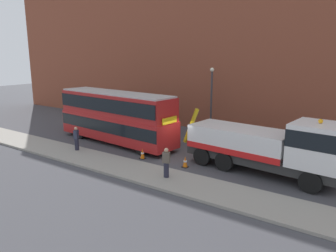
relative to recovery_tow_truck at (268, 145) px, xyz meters
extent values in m
plane|color=#424247|center=(-5.79, 0.07, -1.76)|extent=(120.00, 120.00, 0.00)
cube|color=gray|center=(-5.79, -4.13, -1.68)|extent=(60.00, 2.80, 0.15)
cube|color=brown|center=(-5.79, 8.74, 6.24)|extent=(60.00, 1.20, 16.00)
cube|color=#2D2D2D|center=(-0.48, 0.04, -0.90)|extent=(9.16, 3.00, 0.55)
cube|color=white|center=(2.71, -0.24, 0.52)|extent=(2.82, 2.82, 2.30)
cube|color=black|center=(2.71, -0.24, 0.97)|extent=(2.85, 2.85, 0.90)
cube|color=silver|center=(-1.77, 0.16, 0.07)|extent=(6.31, 3.13, 1.40)
cube|color=red|center=(-1.77, 0.16, -0.45)|extent=(6.31, 3.19, 0.36)
cylinder|color=#B79914|center=(-5.47, 0.49, 0.37)|extent=(1.25, 0.39, 2.52)
sphere|color=orange|center=(2.71, -0.24, 1.79)|extent=(0.24, 0.24, 0.24)
cylinder|color=black|center=(2.91, 0.85, -1.18)|extent=(1.19, 0.44, 1.16)
cylinder|color=black|center=(2.71, -1.36, -1.18)|extent=(1.19, 0.44, 1.16)
cylinder|color=black|center=(-2.07, 1.30, -1.18)|extent=(1.19, 0.44, 1.16)
cylinder|color=black|center=(-2.27, -0.91, -1.18)|extent=(1.19, 0.44, 1.16)
cylinder|color=black|center=(-3.67, 1.44, -1.18)|extent=(1.19, 0.44, 1.16)
cylinder|color=black|center=(-3.87, -0.77, -1.18)|extent=(1.19, 0.44, 1.16)
cube|color=#AD1E1E|center=(-12.11, 0.04, -0.47)|extent=(11.18, 3.47, 1.90)
cube|color=#AD1E1E|center=(-12.11, 0.04, 1.33)|extent=(10.95, 3.35, 1.70)
cube|color=black|center=(-12.11, 0.04, -0.22)|extent=(11.07, 3.51, 0.90)
cube|color=black|center=(-12.11, 0.04, 1.43)|extent=(10.85, 3.49, 1.00)
cube|color=#B2B2B2|center=(-12.11, 0.04, 2.24)|extent=(10.72, 3.23, 0.12)
cube|color=yellow|center=(-6.61, -0.45, 0.78)|extent=(0.19, 1.50, 0.44)
cylinder|color=black|center=(-8.12, 0.77, -1.24)|extent=(1.06, 0.39, 1.04)
cylinder|color=black|center=(-8.32, -1.38, -1.24)|extent=(1.06, 0.39, 1.04)
cylinder|color=black|center=(-15.30, 1.41, -1.24)|extent=(1.06, 0.39, 1.04)
cylinder|color=black|center=(-15.49, -0.74, -1.24)|extent=(1.06, 0.39, 1.04)
cylinder|color=#232333|center=(-12.69, -3.44, -1.18)|extent=(0.40, 0.40, 0.85)
cube|color=#2D3347|center=(-12.69, -3.44, -0.45)|extent=(0.41, 0.47, 0.62)
sphere|color=tan|center=(-12.69, -3.44, -0.02)|extent=(0.24, 0.24, 0.24)
cylinder|color=#232333|center=(-4.34, -4.07, -1.18)|extent=(0.38, 0.38, 0.85)
cube|color=brown|center=(-4.34, -4.07, -0.45)|extent=(0.46, 0.38, 0.62)
sphere|color=tan|center=(-4.34, -4.07, -0.02)|extent=(0.24, 0.24, 0.24)
cone|color=orange|center=(-7.81, -1.94, -1.40)|extent=(0.32, 0.32, 0.72)
cylinder|color=white|center=(-7.81, -1.94, -1.36)|extent=(0.21, 0.21, 0.10)
cube|color=black|center=(-7.81, -1.94, -1.74)|extent=(0.36, 0.36, 0.04)
cone|color=orange|center=(-4.54, -1.74, -1.40)|extent=(0.32, 0.32, 0.72)
cylinder|color=white|center=(-4.54, -1.74, -1.36)|extent=(0.21, 0.21, 0.10)
cube|color=black|center=(-4.54, -1.74, -1.74)|extent=(0.36, 0.36, 0.04)
cylinder|color=#38383D|center=(-7.06, 6.54, 0.99)|extent=(0.16, 0.16, 5.50)
sphere|color=#EAE5C6|center=(-7.06, 6.54, 3.89)|extent=(0.36, 0.36, 0.36)
camera|label=1|loc=(5.49, -18.11, 5.18)|focal=34.46mm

